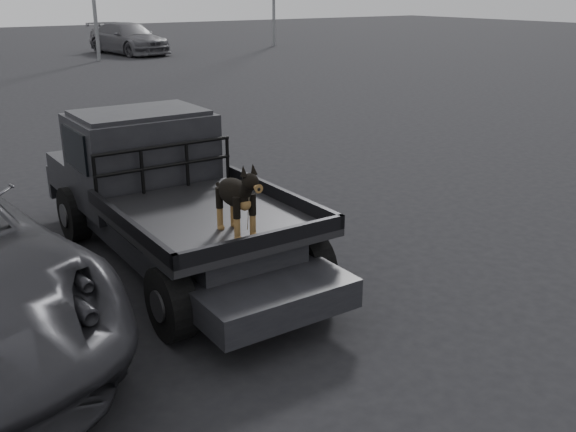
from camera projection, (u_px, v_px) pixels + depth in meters
ground at (317, 307)px, 7.03m from camera, size 120.00×120.00×0.00m
flatbed_ute at (175, 228)px, 8.04m from camera, size 2.00×5.40×0.92m
ute_cab at (141, 144)px, 8.48m from camera, size 1.72×1.30×0.88m
headache_rack at (165, 168)px, 7.95m from camera, size 1.80×0.08×0.55m
dog at (236, 199)px, 6.48m from camera, size 0.32×0.60×0.74m
distant_car_b at (128, 39)px, 34.13m from camera, size 3.19×5.86×1.61m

